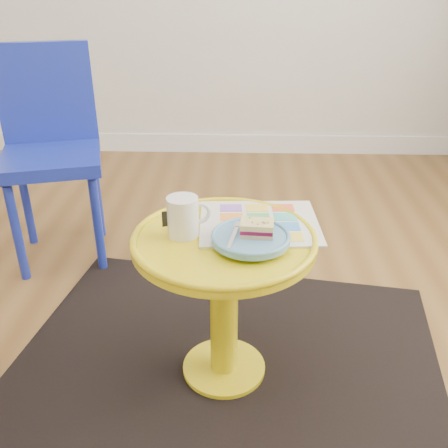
{
  "coord_description": "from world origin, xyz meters",
  "views": [
    {
      "loc": [
        0.61,
        -1.2,
        1.1
      ],
      "look_at": [
        0.57,
        -0.05,
        0.51
      ],
      "focal_mm": 40.0,
      "sensor_mm": 36.0,
      "label": 1
    }
  ],
  "objects_px": {
    "chair": "(50,140)",
    "plate": "(251,238)",
    "side_table": "(224,279)",
    "mug": "(184,215)",
    "newspaper": "(259,223)"
  },
  "relations": [
    {
      "from": "chair",
      "to": "plate",
      "type": "distance_m",
      "value": 1.1
    },
    {
      "from": "mug",
      "to": "chair",
      "type": "bearing_deg",
      "value": 112.5
    },
    {
      "from": "newspaper",
      "to": "plate",
      "type": "relative_size",
      "value": 1.63
    },
    {
      "from": "side_table",
      "to": "mug",
      "type": "relative_size",
      "value": 4.22
    },
    {
      "from": "mug",
      "to": "plate",
      "type": "relative_size",
      "value": 0.58
    },
    {
      "from": "side_table",
      "to": "plate",
      "type": "bearing_deg",
      "value": -29.3
    },
    {
      "from": "side_table",
      "to": "newspaper",
      "type": "relative_size",
      "value": 1.5
    },
    {
      "from": "newspaper",
      "to": "plate",
      "type": "height_order",
      "value": "plate"
    },
    {
      "from": "newspaper",
      "to": "mug",
      "type": "height_order",
      "value": "mug"
    },
    {
      "from": "side_table",
      "to": "mug",
      "type": "bearing_deg",
      "value": 173.86
    },
    {
      "from": "newspaper",
      "to": "mug",
      "type": "xyz_separation_m",
      "value": [
        -0.2,
        -0.07,
        0.05
      ]
    },
    {
      "from": "chair",
      "to": "side_table",
      "type": "bearing_deg",
      "value": -60.96
    },
    {
      "from": "plate",
      "to": "side_table",
      "type": "bearing_deg",
      "value": 150.7
    },
    {
      "from": "side_table",
      "to": "chair",
      "type": "relative_size",
      "value": 0.58
    },
    {
      "from": "side_table",
      "to": "mug",
      "type": "height_order",
      "value": "mug"
    }
  ]
}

